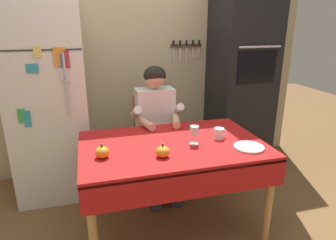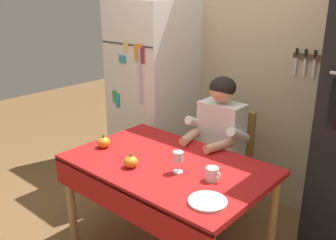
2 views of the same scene
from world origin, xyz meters
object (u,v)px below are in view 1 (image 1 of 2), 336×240
object	(u,v)px
wall_oven	(241,77)
pumpkin_medium	(163,152)
refrigerator	(50,103)
wine_glass	(194,132)
serving_tray	(249,147)
dining_table	(173,154)
pumpkin_large	(102,152)
seated_person	(157,120)
chair_behind_person	(153,135)
coffee_mug	(219,133)

from	to	relation	value
wall_oven	pumpkin_medium	size ratio (longest dim) A/B	20.71
refrigerator	wine_glass	size ratio (longest dim) A/B	12.30
wine_glass	serving_tray	world-z (taller)	wine_glass
wall_oven	dining_table	bearing A→B (deg)	-138.69
wall_oven	wine_glass	bearing A→B (deg)	-132.84
pumpkin_large	dining_table	bearing A→B (deg)	10.66
wine_glass	dining_table	bearing A→B (deg)	163.60
dining_table	serving_tray	bearing A→B (deg)	-23.29
seated_person	serving_tray	bearing A→B (deg)	-58.61
refrigerator	chair_behind_person	size ratio (longest dim) A/B	1.94
wine_glass	pumpkin_large	world-z (taller)	wine_glass
coffee_mug	pumpkin_large	world-z (taller)	pumpkin_large
refrigerator	coffee_mug	distance (m)	1.60
coffee_mug	wine_glass	world-z (taller)	wine_glass
chair_behind_person	seated_person	bearing A→B (deg)	-90.00
refrigerator	wall_oven	distance (m)	2.01
wall_oven	seated_person	distance (m)	1.13
pumpkin_medium	serving_tray	distance (m)	0.65
seated_person	wall_oven	bearing A→B (deg)	17.12
chair_behind_person	wine_glass	xyz separation A→B (m)	(0.14, -0.84, 0.33)
seated_person	wine_glass	world-z (taller)	seated_person
dining_table	serving_tray	world-z (taller)	serving_tray
dining_table	serving_tray	distance (m)	0.57
seated_person	dining_table	bearing A→B (deg)	-91.37
refrigerator	seated_person	bearing A→B (deg)	-16.15
wall_oven	coffee_mug	world-z (taller)	wall_oven
serving_tray	wall_oven	bearing A→B (deg)	65.15
seated_person	pumpkin_large	distance (m)	0.90
pumpkin_medium	refrigerator	bearing A→B (deg)	127.06
dining_table	chair_behind_person	size ratio (longest dim) A/B	1.51
dining_table	pumpkin_medium	world-z (taller)	pumpkin_medium
seated_person	pumpkin_large	size ratio (longest dim) A/B	11.93
wine_glass	pumpkin_medium	xyz separation A→B (m)	(-0.29, -0.15, -0.06)
coffee_mug	wall_oven	bearing A→B (deg)	53.88
dining_table	wine_glass	size ratio (longest dim) A/B	9.57
chair_behind_person	pumpkin_large	world-z (taller)	chair_behind_person
wall_oven	pumpkin_large	bearing A→B (deg)	-147.17
chair_behind_person	serving_tray	xyz separation A→B (m)	(0.50, -1.02, 0.24)
dining_table	chair_behind_person	world-z (taller)	chair_behind_person
refrigerator	pumpkin_large	distance (m)	1.07
wine_glass	pumpkin_medium	bearing A→B (deg)	-151.81
seated_person	pumpkin_large	bearing A→B (deg)	-128.02
dining_table	seated_person	world-z (taller)	seated_person
dining_table	chair_behind_person	xyz separation A→B (m)	(0.01, 0.79, -0.14)
coffee_mug	pumpkin_large	distance (m)	0.93
refrigerator	dining_table	distance (m)	1.32
seated_person	coffee_mug	size ratio (longest dim) A/B	11.44
seated_person	wine_glass	bearing A→B (deg)	-77.97
chair_behind_person	pumpkin_large	size ratio (longest dim) A/B	8.91
serving_tray	dining_table	bearing A→B (deg)	156.71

